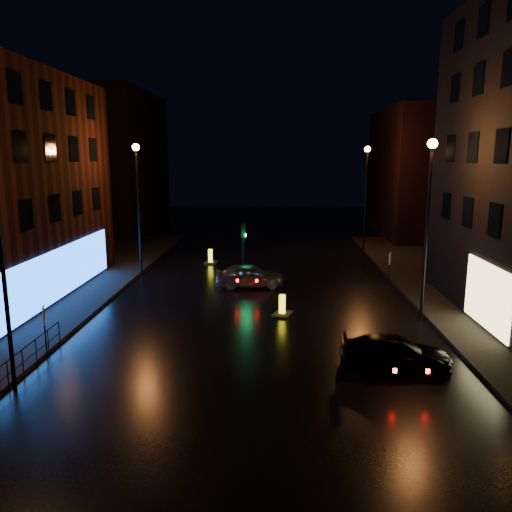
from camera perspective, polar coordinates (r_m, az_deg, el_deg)
The scene contains 14 objects.
ground at distance 18.68m, azimuth -0.44°, elevation -12.64°, with size 120.00×120.00×0.00m, color black.
building_far_left at distance 54.70m, azimuth -15.95°, elevation 10.24°, with size 8.00×16.00×14.00m, color black.
building_far_right at distance 51.10m, azimuth 18.56°, elevation 8.92°, with size 8.00×14.00×12.00m, color black.
street_lamp_lfar at distance 32.29m, azimuth -13.36°, elevation 7.39°, with size 0.44×0.44×8.37m.
street_lamp_rnear at distance 24.18m, azimuth 19.13°, elevation 5.88°, with size 0.44×0.44×8.37m.
street_lamp_rfar at distance 39.73m, azimuth 12.47°, elevation 8.10°, with size 0.44×0.44×8.37m.
traffic_signal at distance 31.91m, azimuth -1.44°, elevation -1.54°, with size 1.40×2.40×3.45m.
guard_railing at distance 19.54m, azimuth -25.16°, elevation -10.31°, with size 0.05×6.04×1.00m.
silver_hatchback at distance 29.48m, azimuth -0.77°, elevation -2.23°, with size 1.63×4.06×1.38m, color #9EA1A5.
dark_sedan at distance 19.15m, azimuth 15.63°, elevation -10.57°, with size 1.63×4.02×1.17m, color black.
bollard_near at distance 24.42m, azimuth 3.01°, elevation -6.26°, with size 1.11×1.36×1.02m.
bollard_far at distance 36.20m, azimuth -5.22°, elevation -0.49°, with size 0.93×1.27×1.03m.
road_sign_left at distance 20.59m, azimuth -23.05°, elevation -6.70°, with size 0.23×0.48×2.05m.
road_sign_right at distance 30.31m, azimuth 15.03°, elevation -0.59°, with size 0.21×0.48×2.06m.
Camera 1 is at (0.79, -17.06, 7.57)m, focal length 35.00 mm.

